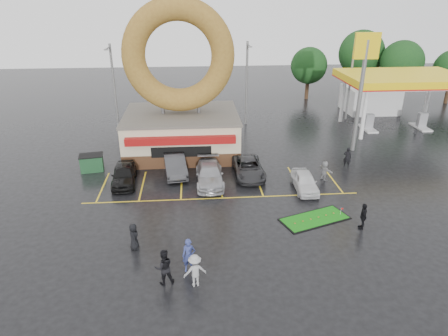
{
  "coord_description": "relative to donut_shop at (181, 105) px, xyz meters",
  "views": [
    {
      "loc": [
        -1.94,
        -22.08,
        13.65
      ],
      "look_at": [
        0.14,
        3.81,
        2.2
      ],
      "focal_mm": 32.0,
      "sensor_mm": 36.0,
      "label": 1
    }
  ],
  "objects": [
    {
      "name": "person_cameraman",
      "position": [
        11.45,
        -14.29,
        -3.59
      ],
      "size": [
        0.69,
        1.1,
        1.75
      ],
      "primitive_type": "imported",
      "rotation": [
        0.0,
        0.0,
        -1.85
      ],
      "color": "black",
      "rests_on": "ground"
    },
    {
      "name": "person_blue",
      "position": [
        0.61,
        -17.63,
        -3.5
      ],
      "size": [
        0.74,
        0.52,
        1.94
      ],
      "primitive_type": "imported",
      "rotation": [
        0.0,
        0.0,
        -0.08
      ],
      "color": "navy",
      "rests_on": "ground"
    },
    {
      "name": "tree_far_c",
      "position": [
        25.0,
        21.03,
        1.37
      ],
      "size": [
        6.3,
        6.3,
        9.0
      ],
      "color": "#332114",
      "rests_on": "ground"
    },
    {
      "name": "tree_far_d",
      "position": [
        17.0,
        19.03,
        0.07
      ],
      "size": [
        4.9,
        4.9,
        7.0
      ],
      "color": "#332114",
      "rests_on": "ground"
    },
    {
      "name": "donut_shop",
      "position": [
        0.0,
        0.0,
        0.0
      ],
      "size": [
        10.2,
        8.7,
        13.5
      ],
      "color": "#472B19",
      "rests_on": "ground"
    },
    {
      "name": "car_black",
      "position": [
        -4.41,
        -6.51,
        -3.71
      ],
      "size": [
        2.08,
        4.53,
        1.5
      ],
      "primitive_type": "imported",
      "rotation": [
        0.0,
        0.0,
        0.07
      ],
      "color": "black",
      "rests_on": "ground"
    },
    {
      "name": "car_grey",
      "position": [
        5.38,
        -5.85,
        -3.77
      ],
      "size": [
        2.36,
        5.0,
        1.38
      ],
      "primitive_type": "imported",
      "rotation": [
        0.0,
        0.0,
        0.01
      ],
      "color": "#2C2C2E",
      "rests_on": "ground"
    },
    {
      "name": "person_walker_far",
      "position": [
        13.95,
        -4.81,
        -3.57
      ],
      "size": [
        0.78,
        0.7,
        1.78
      ],
      "primitive_type": "imported",
      "rotation": [
        0.0,
        0.0,
        2.6
      ],
      "color": "black",
      "rests_on": "ground"
    },
    {
      "name": "streetlight_right",
      "position": [
        19.0,
        8.95,
        0.32
      ],
      "size": [
        0.4,
        2.21,
        9.0
      ],
      "color": "slate",
      "rests_on": "ground"
    },
    {
      "name": "car_dgrey",
      "position": [
        -0.54,
        -4.97,
        -3.68
      ],
      "size": [
        2.29,
        4.93,
        1.56
      ],
      "primitive_type": "imported",
      "rotation": [
        0.0,
        0.0,
        0.14
      ],
      "color": "#313133",
      "rests_on": "ground"
    },
    {
      "name": "person_walker_near",
      "position": [
        11.27,
        -7.12,
        -3.67
      ],
      "size": [
        0.97,
        1.54,
        1.59
      ],
      "primitive_type": "imported",
      "rotation": [
        0.0,
        0.0,
        1.94
      ],
      "color": "gray",
      "rests_on": "ground"
    },
    {
      "name": "streetlight_left",
      "position": [
        -7.0,
        6.95,
        0.32
      ],
      "size": [
        0.4,
        2.21,
        9.0
      ],
      "color": "slate",
      "rests_on": "ground"
    },
    {
      "name": "putting_green",
      "position": [
        8.81,
        -12.99,
        -4.43
      ],
      "size": [
        4.92,
        3.38,
        0.57
      ],
      "color": "black",
      "rests_on": "ground"
    },
    {
      "name": "ground",
      "position": [
        3.0,
        -12.97,
        -4.46
      ],
      "size": [
        120.0,
        120.0,
        0.0
      ],
      "primitive_type": "plane",
      "color": "black",
      "rests_on": "ground"
    },
    {
      "name": "person_blackjkt",
      "position": [
        -0.65,
        -18.52,
        -3.48
      ],
      "size": [
        1.11,
        0.95,
        1.97
      ],
      "primitive_type": "imported",
      "rotation": [
        0.0,
        0.0,
        3.38
      ],
      "color": "black",
      "rests_on": "ground"
    },
    {
      "name": "streetlight_mid",
      "position": [
        7.0,
        7.95,
        0.32
      ],
      "size": [
        0.4,
        2.21,
        9.0
      ],
      "color": "slate",
      "rests_on": "ground"
    },
    {
      "name": "shell_sign",
      "position": [
        16.0,
        -0.97,
        2.91
      ],
      "size": [
        2.2,
        0.36,
        10.6
      ],
      "color": "slate",
      "rests_on": "ground"
    },
    {
      "name": "tree_far_a",
      "position": [
        29.0,
        17.03,
        0.72
      ],
      "size": [
        5.6,
        5.6,
        8.0
      ],
      "color": "#332114",
      "rests_on": "ground"
    },
    {
      "name": "dumpster",
      "position": [
        -7.46,
        -3.77,
        -3.81
      ],
      "size": [
        1.97,
        1.47,
        1.3
      ],
      "primitive_type": "cube",
      "rotation": [
        0.0,
        0.0,
        0.16
      ],
      "color": "#1B4726",
      "rests_on": "ground"
    },
    {
      "name": "person_bystander",
      "position": [
        -2.55,
        -15.35,
        -3.65
      ],
      "size": [
        0.67,
        0.89,
        1.63
      ],
      "primitive_type": "imported",
      "rotation": [
        0.0,
        0.0,
        1.78
      ],
      "color": "black",
      "rests_on": "ground"
    },
    {
      "name": "gas_station",
      "position": [
        23.0,
        7.97,
        -0.77
      ],
      "size": [
        12.3,
        13.65,
        5.9
      ],
      "color": "silver",
      "rests_on": "ground"
    },
    {
      "name": "car_silver",
      "position": [
        2.19,
        -6.97,
        -3.73
      ],
      "size": [
        2.08,
        5.09,
        1.47
      ],
      "primitive_type": "imported",
      "rotation": [
        0.0,
        0.0,
        0.0
      ],
      "color": "#9B9BA0",
      "rests_on": "ground"
    },
    {
      "name": "car_white",
      "position": [
        9.26,
        -8.67,
        -3.79
      ],
      "size": [
        1.7,
        3.99,
        1.34
      ],
      "primitive_type": "imported",
      "rotation": [
        0.0,
        0.0,
        -0.03
      ],
      "color": "silver",
      "rests_on": "ground"
    },
    {
      "name": "person_hoodie",
      "position": [
        0.91,
        -18.81,
        -3.57
      ],
      "size": [
        1.28,
        0.92,
        1.8
      ],
      "primitive_type": "imported",
      "rotation": [
        0.0,
        0.0,
        3.38
      ],
      "color": "#98999B",
      "rests_on": "ground"
    }
  ]
}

